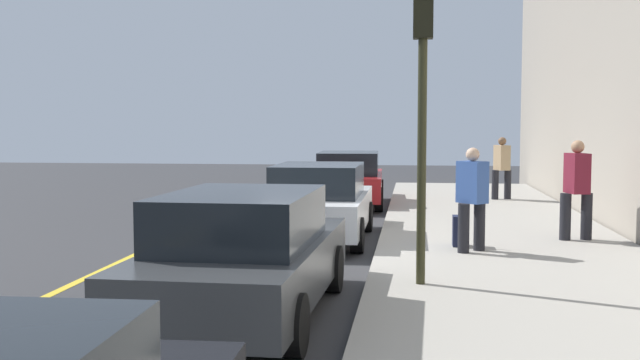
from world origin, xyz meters
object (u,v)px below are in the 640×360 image
object	(u,v)px
traffic_light_pole	(423,81)
rolling_suitcase	(459,231)
parked_car_white	(320,202)
parked_car_red	(349,179)
pedestrian_tan_coat	(502,166)
pedestrian_blue_coat	(472,196)
pedestrian_burgundy_coat	(577,187)
parked_car_charcoal	(245,255)

from	to	relation	value
traffic_light_pole	rolling_suitcase	xyz separation A→B (m)	(3.19, -0.69, -2.43)
parked_car_white	parked_car_red	size ratio (longest dim) A/B	0.97
traffic_light_pole	rolling_suitcase	size ratio (longest dim) A/B	4.43
parked_car_red	pedestrian_tan_coat	xyz separation A→B (m)	(0.94, -4.26, 0.33)
pedestrian_blue_coat	rolling_suitcase	world-z (taller)	pedestrian_blue_coat
parked_car_red	traffic_light_pole	bearing A→B (deg)	-169.95
parked_car_red	rolling_suitcase	distance (m)	7.90
parked_car_red	pedestrian_blue_coat	world-z (taller)	pedestrian_blue_coat
parked_car_white	parked_car_red	xyz separation A→B (m)	(6.26, -0.04, 0.00)
pedestrian_blue_coat	traffic_light_pole	bearing A→B (deg)	161.80
pedestrian_tan_coat	rolling_suitcase	distance (m)	8.59
parked_car_white	pedestrian_tan_coat	bearing A→B (deg)	-30.84
parked_car_white	pedestrian_burgundy_coat	world-z (taller)	pedestrian_burgundy_coat
parked_car_white	pedestrian_blue_coat	distance (m)	3.31
pedestrian_tan_coat	parked_car_charcoal	bearing A→B (deg)	161.27
pedestrian_blue_coat	traffic_light_pole	world-z (taller)	traffic_light_pole
parked_car_charcoal	pedestrian_blue_coat	xyz separation A→B (m)	(4.13, -2.93, 0.32)
parked_car_charcoal	pedestrian_blue_coat	bearing A→B (deg)	-35.36
parked_car_red	pedestrian_burgundy_coat	bearing A→B (deg)	-143.71
parked_car_red	pedestrian_tan_coat	size ratio (longest dim) A/B	2.53
parked_car_red	pedestrian_blue_coat	distance (m)	8.48
parked_car_charcoal	parked_car_white	distance (m)	5.89
pedestrian_burgundy_coat	traffic_light_pole	world-z (taller)	traffic_light_pole
parked_car_white	pedestrian_tan_coat	size ratio (longest dim) A/B	2.45
pedestrian_blue_coat	pedestrian_burgundy_coat	world-z (taller)	pedestrian_burgundy_coat
pedestrian_tan_coat	rolling_suitcase	world-z (taller)	pedestrian_tan_coat
pedestrian_burgundy_coat	rolling_suitcase	world-z (taller)	pedestrian_burgundy_coat
parked_car_white	traffic_light_pole	distance (m)	5.23
parked_car_white	pedestrian_tan_coat	distance (m)	8.38
parked_car_white	rolling_suitcase	distance (m)	2.90
parked_car_charcoal	parked_car_red	xyz separation A→B (m)	(12.14, -0.17, -0.00)
pedestrian_burgundy_coat	parked_car_charcoal	bearing A→B (deg)	138.88
pedestrian_burgundy_coat	traffic_light_pole	distance (m)	5.35
rolling_suitcase	parked_car_charcoal	bearing A→B (deg)	149.50
traffic_light_pole	rolling_suitcase	world-z (taller)	traffic_light_pole
pedestrian_burgundy_coat	traffic_light_pole	size ratio (longest dim) A/B	0.47
parked_car_white	rolling_suitcase	size ratio (longest dim) A/B	4.82
parked_car_red	traffic_light_pole	world-z (taller)	traffic_light_pole
pedestrian_blue_coat	pedestrian_burgundy_coat	xyz separation A→B (m)	(1.53, -2.01, 0.05)
parked_car_charcoal	pedestrian_burgundy_coat	size ratio (longest dim) A/B	2.55
parked_car_charcoal	pedestrian_tan_coat	world-z (taller)	pedestrian_tan_coat
parked_car_white	rolling_suitcase	bearing A→B (deg)	-114.69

